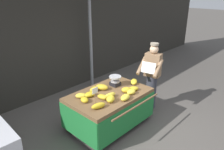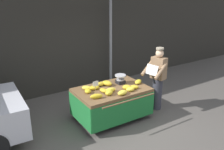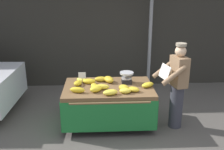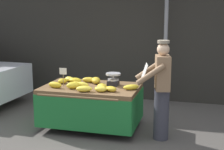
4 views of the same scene
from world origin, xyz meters
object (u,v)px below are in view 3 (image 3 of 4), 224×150
at_px(price_sign, 82,77).
at_px(banana_bunch_7, 101,87).
at_px(vendor_person, 177,86).
at_px(banana_bunch_12, 134,89).
at_px(banana_bunch_3, 101,79).
at_px(banana_bunch_10, 81,80).
at_px(banana_bunch_4, 125,91).
at_px(banana_bunch_2, 148,85).
at_px(banana_cart, 108,96).
at_px(banana_bunch_8, 96,89).
at_px(banana_bunch_13, 78,83).
at_px(banana_bunch_0, 124,88).
at_px(banana_bunch_5, 110,92).
at_px(banana_bunch_1, 89,81).
at_px(banana_bunch_6, 77,90).
at_px(banana_bunch_9, 109,79).
at_px(banana_bunch_11, 94,86).
at_px(street_pole, 150,37).
at_px(weighing_scale, 127,78).

relative_size(price_sign, banana_bunch_7, 1.15).
relative_size(banana_bunch_7, vendor_person, 0.17).
bearing_deg(banana_bunch_12, banana_bunch_3, 135.37).
bearing_deg(banana_bunch_10, banana_bunch_4, -37.19).
bearing_deg(vendor_person, banana_bunch_3, 160.75).
bearing_deg(banana_bunch_2, banana_bunch_12, -143.64).
xyz_separation_m(banana_bunch_2, banana_bunch_10, (-1.33, 0.35, 0.00)).
relative_size(banana_cart, banana_bunch_8, 7.14).
bearing_deg(banana_cart, banana_bunch_13, 171.64).
bearing_deg(banana_bunch_0, banana_bunch_5, -143.75).
relative_size(banana_bunch_1, vendor_person, 0.15).
bearing_deg(banana_bunch_12, banana_bunch_8, 177.92).
bearing_deg(banana_bunch_3, banana_bunch_8, -99.90).
relative_size(banana_cart, banana_bunch_13, 8.85).
bearing_deg(banana_bunch_6, banana_bunch_7, 17.16).
height_order(banana_cart, price_sign, price_sign).
height_order(banana_cart, vendor_person, vendor_person).
xyz_separation_m(banana_bunch_0, banana_bunch_6, (-0.88, -0.05, -0.00)).
bearing_deg(price_sign, banana_bunch_1, 68.15).
relative_size(banana_bunch_6, banana_bunch_12, 1.26).
relative_size(banana_cart, banana_bunch_12, 7.77).
bearing_deg(banana_cart, banana_bunch_0, -40.08).
distance_m(banana_bunch_6, banana_bunch_7, 0.47).
distance_m(banana_bunch_9, vendor_person, 1.38).
xyz_separation_m(banana_bunch_1, banana_bunch_11, (0.11, -0.27, -0.01)).
distance_m(street_pole, banana_bunch_9, 2.10).
bearing_deg(banana_bunch_3, banana_cart, -64.64).
relative_size(banana_bunch_2, banana_bunch_5, 1.06).
distance_m(banana_cart, banana_bunch_9, 0.36).
height_order(banana_cart, banana_bunch_9, banana_bunch_9).
bearing_deg(street_pole, banana_bunch_2, -101.36).
distance_m(banana_bunch_9, banana_bunch_13, 0.65).
height_order(price_sign, banana_bunch_6, price_sign).
distance_m(street_pole, banana_bunch_5, 2.67).
distance_m(banana_bunch_5, banana_bunch_10, 0.91).
bearing_deg(banana_bunch_1, banana_bunch_11, -67.89).
bearing_deg(banana_bunch_1, banana_bunch_5, -56.76).
bearing_deg(banana_bunch_0, banana_bunch_13, 159.76).
bearing_deg(banana_bunch_8, banana_cart, 47.92).
bearing_deg(banana_bunch_7, banana_bunch_0, -11.74).
distance_m(banana_bunch_3, vendor_person, 1.55).
xyz_separation_m(price_sign, banana_bunch_1, (0.12, 0.30, -0.20)).
xyz_separation_m(banana_bunch_1, vendor_person, (1.71, -0.39, 0.01)).
xyz_separation_m(banana_bunch_10, banana_bunch_13, (-0.06, -0.19, -0.00)).
bearing_deg(vendor_person, banana_bunch_9, 161.00).
relative_size(banana_bunch_4, banana_bunch_5, 0.78).
bearing_deg(banana_bunch_12, banana_bunch_4, -157.03).
xyz_separation_m(banana_cart, banana_bunch_7, (-0.14, -0.15, 0.26)).
bearing_deg(banana_bunch_12, banana_bunch_5, -162.65).
xyz_separation_m(weighing_scale, banana_bunch_5, (-0.36, -0.61, -0.07)).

